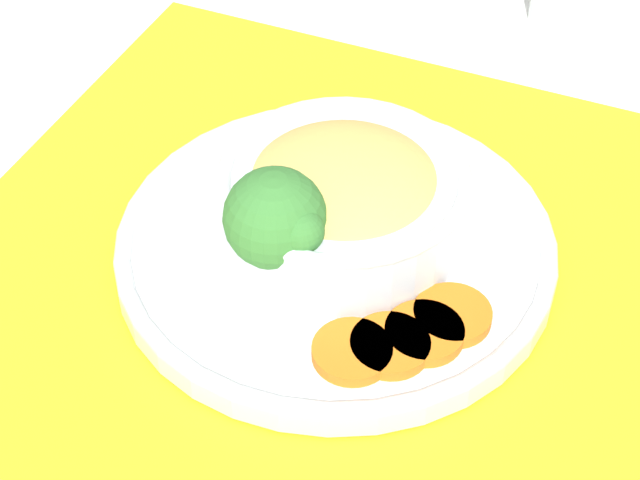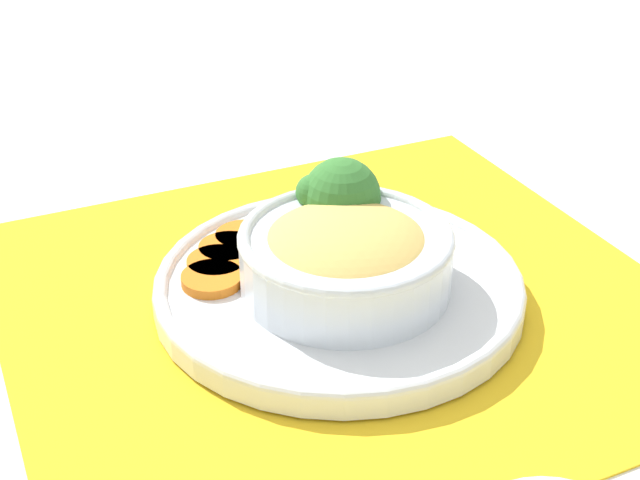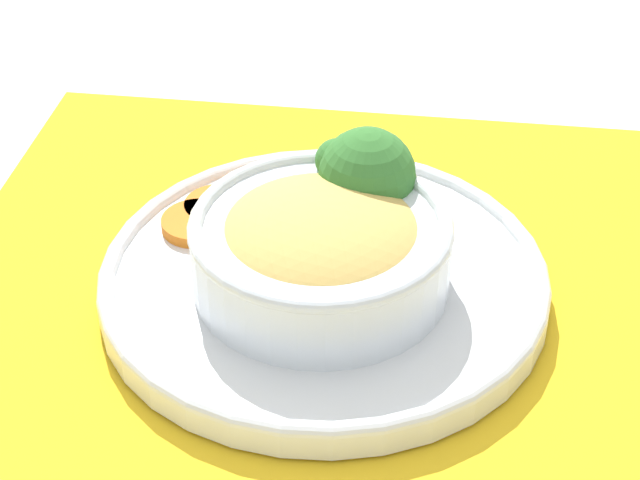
% 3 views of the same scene
% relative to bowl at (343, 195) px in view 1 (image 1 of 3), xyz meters
% --- Properties ---
extents(ground_plane, '(4.00, 4.00, 0.00)m').
position_rel_bowl_xyz_m(ground_plane, '(-0.00, 0.01, -0.05)').
color(ground_plane, white).
extents(placemat, '(0.51, 0.48, 0.00)m').
position_rel_bowl_xyz_m(placemat, '(-0.00, 0.01, -0.05)').
color(placemat, yellow).
rests_on(placemat, ground_plane).
extents(plate, '(0.28, 0.28, 0.02)m').
position_rel_bowl_xyz_m(plate, '(-0.00, 0.01, -0.03)').
color(plate, silver).
rests_on(plate, placemat).
extents(bowl, '(0.16, 0.16, 0.06)m').
position_rel_bowl_xyz_m(bowl, '(0.00, 0.00, 0.00)').
color(bowl, silver).
rests_on(bowl, plate).
extents(broccoli_floret, '(0.06, 0.06, 0.08)m').
position_rel_bowl_xyz_m(broccoli_floret, '(0.02, 0.05, 0.02)').
color(broccoli_floret, '#759E51').
rests_on(broccoli_floret, plate).
extents(carrot_slice_near, '(0.05, 0.05, 0.01)m').
position_rel_bowl_xyz_m(carrot_slice_near, '(-0.05, 0.09, -0.02)').
color(carrot_slice_near, orange).
rests_on(carrot_slice_near, plate).
extents(carrot_slice_middle, '(0.05, 0.05, 0.01)m').
position_rel_bowl_xyz_m(carrot_slice_middle, '(-0.07, 0.08, -0.02)').
color(carrot_slice_middle, orange).
rests_on(carrot_slice_middle, plate).
extents(carrot_slice_far, '(0.05, 0.05, 0.01)m').
position_rel_bowl_xyz_m(carrot_slice_far, '(-0.08, 0.06, -0.02)').
color(carrot_slice_far, orange).
rests_on(carrot_slice_far, plate).
extents(carrot_slice_extra, '(0.05, 0.05, 0.01)m').
position_rel_bowl_xyz_m(carrot_slice_extra, '(-0.09, 0.04, -0.02)').
color(carrot_slice_extra, orange).
rests_on(carrot_slice_extra, plate).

